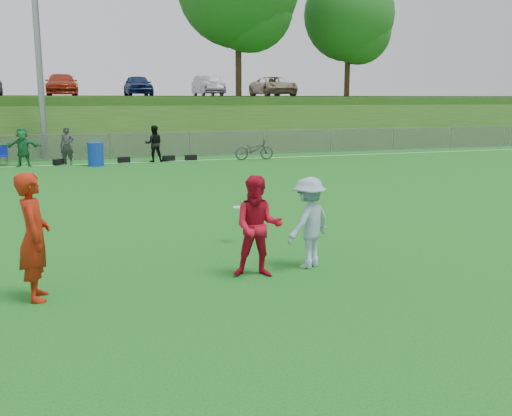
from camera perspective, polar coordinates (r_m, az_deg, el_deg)
name	(u,v)px	position (r m, az deg, el deg)	size (l,w,h in m)	color
ground	(210,278)	(9.50, -4.58, -7.02)	(120.00, 120.00, 0.00)	#135C17
sideline_far	(114,163)	(27.02, -14.03, 4.37)	(60.00, 0.10, 0.01)	white
fence	(110,146)	(28.95, -14.43, 6.05)	(58.00, 0.06, 1.30)	gray
light_pole	(36,16)	(29.83, -21.16, 17.48)	(1.20, 0.40, 12.15)	gray
berm	(96,120)	(39.86, -15.75, 8.44)	(120.00, 18.00, 3.00)	#224D15
parking_lot	(93,97)	(41.84, -16.02, 10.65)	(120.00, 12.00, 0.10)	black
tree_green_far	(352,20)	(39.57, 9.54, 18.07)	(5.88, 5.88, 8.19)	black
car_row	(75,85)	(40.80, -17.67, 11.65)	(32.04, 5.18, 1.44)	silver
spectator_row	(42,147)	(26.87, -20.58, 5.78)	(8.97, 0.91, 1.69)	#B1120C
gear_bags	(137,159)	(27.22, -11.80, 4.78)	(6.56, 0.56, 0.26)	black
player_red_left	(34,237)	(8.88, -21.32, -2.70)	(0.69, 0.45, 1.89)	#A61E0B
player_red_center	(258,227)	(9.37, 0.21, -1.89)	(0.82, 0.64, 1.69)	red
player_blue	(309,223)	(9.94, 5.31, -1.48)	(1.03, 0.59, 1.59)	#8FAFC7
frisbee	(239,207)	(11.61, -1.75, 0.06)	(0.24, 0.24, 0.02)	white
recycling_bin	(96,154)	(26.12, -15.75, 5.20)	(0.69, 0.69, 1.03)	#1036B4
camp_chair	(2,159)	(27.85, -24.09, 4.46)	(0.52, 0.53, 0.88)	#1024B1
bicycle	(254,150)	(27.67, -0.18, 5.86)	(0.66, 1.89, 0.99)	#303032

